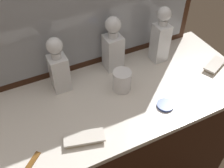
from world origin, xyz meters
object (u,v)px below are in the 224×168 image
at_px(crystal_decanter_right, 160,40).
at_px(crystal_tumbler_rear, 122,81).
at_px(crystal_decanter_front, 113,49).
at_px(silver_brush_right, 84,138).
at_px(tortoiseshell_comb, 29,167).
at_px(crystal_decanter_far_right, 59,70).
at_px(porcelain_dish, 165,105).
at_px(silver_brush_front, 214,65).

bearing_deg(crystal_decanter_right, crystal_tumbler_rear, -157.07).
xyz_separation_m(crystal_decanter_front, silver_brush_right, (-0.31, -0.36, -0.10)).
xyz_separation_m(crystal_tumbler_rear, tortoiseshell_comb, (-0.49, -0.21, -0.04)).
bearing_deg(silver_brush_right, crystal_decanter_far_right, 87.27).
bearing_deg(crystal_tumbler_rear, crystal_decanter_far_right, 151.81).
relative_size(porcelain_dish, tortoiseshell_comb, 0.71).
height_order(crystal_decanter_right, crystal_tumbler_rear, crystal_decanter_right).
xyz_separation_m(crystal_decanter_right, porcelain_dish, (-0.16, -0.30, -0.12)).
distance_m(crystal_decanter_far_right, porcelain_dish, 0.51).
bearing_deg(silver_brush_front, tortoiseshell_comb, -171.95).
distance_m(crystal_tumbler_rear, tortoiseshell_comb, 0.54).
relative_size(crystal_decanter_front, porcelain_dish, 3.76).
bearing_deg(silver_brush_front, crystal_decanter_right, 139.88).
height_order(crystal_decanter_front, tortoiseshell_comb, crystal_decanter_front).
distance_m(crystal_decanter_right, silver_brush_front, 0.32).
relative_size(crystal_decanter_right, silver_brush_front, 1.98).
relative_size(crystal_decanter_far_right, tortoiseshell_comb, 2.59).
height_order(silver_brush_front, porcelain_dish, silver_brush_front).
xyz_separation_m(silver_brush_front, silver_brush_right, (-0.78, -0.12, 0.00)).
distance_m(crystal_decanter_far_right, crystal_tumbler_rear, 0.29).
height_order(crystal_decanter_front, silver_brush_right, crystal_decanter_front).
distance_m(crystal_decanter_right, crystal_tumbler_rear, 0.32).
bearing_deg(crystal_decanter_right, crystal_decanter_far_right, 178.28).
xyz_separation_m(silver_brush_right, tortoiseshell_comb, (-0.23, -0.02, -0.01)).
distance_m(crystal_decanter_far_right, tortoiseshell_comb, 0.44).
bearing_deg(crystal_tumbler_rear, crystal_decanter_front, 77.92).
bearing_deg(crystal_decanter_far_right, silver_brush_front, -15.14).
distance_m(crystal_tumbler_rear, silver_brush_front, 0.51).
relative_size(silver_brush_right, tortoiseshell_comb, 1.60).
xyz_separation_m(crystal_tumbler_rear, silver_brush_front, (0.51, -0.07, -0.04)).
height_order(crystal_decanter_front, crystal_decanter_far_right, crystal_decanter_front).
height_order(crystal_decanter_far_right, porcelain_dish, crystal_decanter_far_right).
distance_m(porcelain_dish, tortoiseshell_comb, 0.62).
xyz_separation_m(crystal_decanter_front, silver_brush_front, (0.47, -0.24, -0.10)).
height_order(silver_brush_front, tortoiseshell_comb, silver_brush_front).
height_order(crystal_tumbler_rear, porcelain_dish, crystal_tumbler_rear).
distance_m(crystal_decanter_far_right, silver_brush_right, 0.34).
xyz_separation_m(crystal_decanter_far_right, porcelain_dish, (0.38, -0.32, -0.11)).
bearing_deg(crystal_tumbler_rear, crystal_decanter_right, 22.93).
xyz_separation_m(crystal_decanter_far_right, silver_brush_front, (0.76, -0.21, -0.10)).
bearing_deg(silver_brush_right, silver_brush_front, 9.00).
xyz_separation_m(crystal_tumbler_rear, porcelain_dish, (0.12, -0.18, -0.04)).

